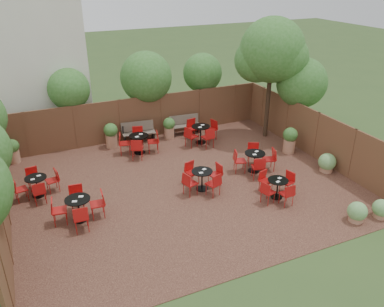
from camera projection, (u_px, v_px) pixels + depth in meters
name	position (u px, v px, depth m)	size (l,w,h in m)	color
ground	(184.00, 186.00, 14.63)	(80.00, 80.00, 0.00)	#354F23
courtyard_paving	(184.00, 185.00, 14.62)	(12.00, 10.00, 0.02)	#331A14
fence_back	(142.00, 118.00, 18.31)	(12.00, 0.08, 2.00)	#55301F
fence_left	(3.00, 198.00, 11.97)	(0.08, 10.00, 2.00)	#55301F
fence_right	(316.00, 135.00, 16.42)	(0.08, 10.00, 2.00)	#55301F
neighbour_building	(23.00, 49.00, 17.82)	(5.00, 4.00, 8.00)	silver
overhang_foliage	(112.00, 106.00, 14.69)	(15.65, 10.53, 2.45)	#2D611F
courtyard_tree	(272.00, 54.00, 17.21)	(2.94, 2.87, 5.49)	black
park_bench_left	(138.00, 132.00, 18.10)	(1.55, 0.67, 0.93)	brown
park_bench_right	(185.00, 124.00, 18.98)	(1.49, 0.58, 0.90)	brown
bistro_tables	(172.00, 165.00, 15.12)	(9.55, 7.10, 0.95)	black
planters	(157.00, 137.00, 17.22)	(11.53, 4.45, 1.14)	#A26D51
low_shrubs	(348.00, 188.00, 13.80)	(2.13, 3.85, 0.74)	#A26D51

